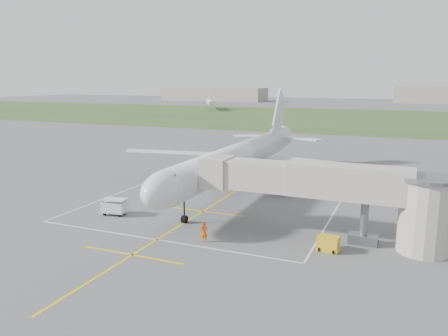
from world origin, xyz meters
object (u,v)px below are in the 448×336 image
at_px(jet_bridge, 340,191).
at_px(baggage_cart, 114,207).
at_px(ramp_worker_nose, 204,232).
at_px(ramp_worker_wing, 171,182).
at_px(airliner, 237,159).
at_px(gpu_unit, 328,244).

xyz_separation_m(jet_bridge, baggage_cart, (-24.26, -1.52, -3.81)).
height_order(ramp_worker_nose, ramp_worker_wing, ramp_worker_nose).
bearing_deg(airliner, ramp_worker_wing, -165.56).
xyz_separation_m(airliner, ramp_worker_nose, (4.36, -19.50, -3.44)).
height_order(gpu_unit, ramp_worker_wing, ramp_worker_wing).
relative_size(gpu_unit, baggage_cart, 0.70).
bearing_deg(ramp_worker_nose, airliner, 105.61).
height_order(airliner, ramp_worker_nose, airliner).
bearing_deg(gpu_unit, ramp_worker_nose, -161.60).
xyz_separation_m(gpu_unit, baggage_cart, (-23.90, 1.47, 0.26)).
xyz_separation_m(airliner, ramp_worker_wing, (-8.99, -2.32, -3.60)).
height_order(jet_bridge, ramp_worker_wing, jet_bridge).
bearing_deg(airliner, baggage_cart, -118.43).
distance_m(gpu_unit, ramp_worker_wing, 28.56).
distance_m(gpu_unit, ramp_worker_nose, 11.24).
bearing_deg(gpu_unit, ramp_worker_wing, 155.27).
bearing_deg(baggage_cart, ramp_worker_wing, 84.81).
bearing_deg(baggage_cart, gpu_unit, -10.65).
relative_size(airliner, gpu_unit, 24.03).
xyz_separation_m(gpu_unit, ramp_worker_wing, (-24.35, 14.92, 0.12)).
height_order(jet_bridge, gpu_unit, jet_bridge).
distance_m(jet_bridge, ramp_worker_nose, 13.08).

